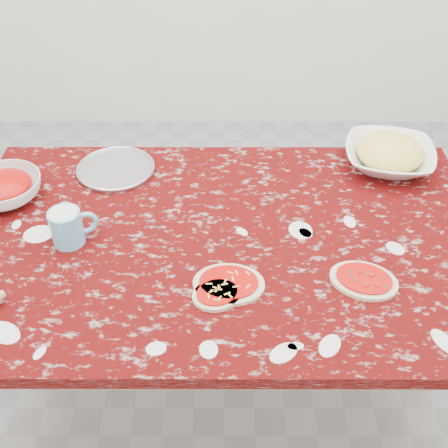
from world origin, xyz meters
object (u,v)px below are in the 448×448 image
Objects in this scene: flour_mug at (68,227)px; pizza_tray at (116,169)px; worktable at (224,257)px; cheese_bowl at (389,157)px; sauce_bowl at (5,189)px.

pizza_tray is at bearing 77.96° from flour_mug.
worktable is 6.07× the size of pizza_tray.
worktable is 5.23× the size of cheese_bowl.
worktable is 11.74× the size of flour_mug.
flour_mug is at bearing -177.43° from worktable.
cheese_bowl reaches higher than worktable.
flour_mug reaches higher than worktable.
pizza_tray is 1.10× the size of sauce_bowl.
cheese_bowl is (0.57, 0.38, 0.12)m from worktable.
flour_mug is (-1.03, -0.40, 0.02)m from cheese_bowl.
sauce_bowl is at bearing 140.62° from flour_mug.
worktable is at bearing -14.80° from sauce_bowl.
flour_mug reaches higher than sauce_bowl.
cheese_bowl is at bearing 33.46° from worktable.
sauce_bowl is (-0.71, 0.19, 0.12)m from worktable.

